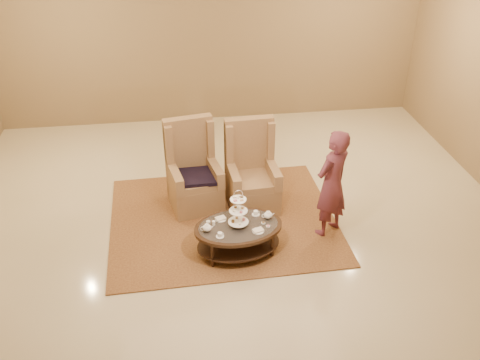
{
  "coord_description": "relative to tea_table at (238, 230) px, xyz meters",
  "views": [
    {
      "loc": [
        -0.77,
        -5.8,
        4.45
      ],
      "look_at": [
        0.05,
        0.2,
        0.8
      ],
      "focal_mm": 40.0,
      "sensor_mm": 36.0,
      "label": 1
    }
  ],
  "objects": [
    {
      "name": "person",
      "position": [
        1.28,
        0.28,
        0.42
      ],
      "size": [
        0.67,
        0.63,
        1.55
      ],
      "rotation": [
        0.0,
        0.0,
        3.75
      ],
      "color": "brown",
      "rests_on": "ground"
    },
    {
      "name": "ceiling",
      "position": [
        0.04,
        0.29,
        -0.35
      ],
      "size": [
        8.0,
        8.0,
        0.02
      ],
      "primitive_type": "cube",
      "color": "silver",
      "rests_on": "ground"
    },
    {
      "name": "rug",
      "position": [
        -0.12,
        0.75,
        -0.34
      ],
      "size": [
        3.24,
        2.72,
        0.02
      ],
      "rotation": [
        0.0,
        0.0,
        0.02
      ],
      "color": "olive",
      "rests_on": "ground"
    },
    {
      "name": "ground",
      "position": [
        0.04,
        0.29,
        -0.35
      ],
      "size": [
        8.0,
        8.0,
        0.0
      ],
      "primitive_type": "plane",
      "color": "beige",
      "rests_on": "ground"
    },
    {
      "name": "armchair_right",
      "position": [
        0.34,
        1.13,
        0.09
      ],
      "size": [
        0.75,
        0.77,
        1.31
      ],
      "rotation": [
        0.0,
        0.0,
        0.06
      ],
      "color": "#997248",
      "rests_on": "ground"
    },
    {
      "name": "wall_back",
      "position": [
        0.04,
        4.29,
        1.4
      ],
      "size": [
        8.0,
        0.04,
        3.5
      ],
      "primitive_type": "cube",
      "color": "#8D734D",
      "rests_on": "ground"
    },
    {
      "name": "armchair_left",
      "position": [
        -0.5,
        1.25,
        0.1
      ],
      "size": [
        0.83,
        0.85,
        1.31
      ],
      "rotation": [
        0.0,
        0.0,
        0.18
      ],
      "color": "#997248",
      "rests_on": "ground"
    },
    {
      "name": "tea_table",
      "position": [
        0.0,
        0.0,
        0.0
      ],
      "size": [
        1.24,
        0.93,
        0.96
      ],
      "rotation": [
        0.0,
        0.0,
        0.13
      ],
      "color": "black",
      "rests_on": "ground"
    }
  ]
}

